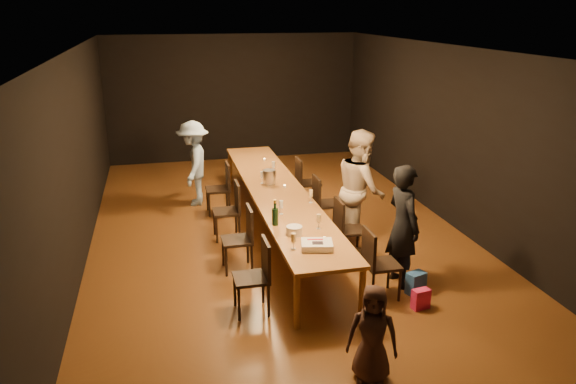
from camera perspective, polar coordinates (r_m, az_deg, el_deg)
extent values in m
plane|color=#4E2513|center=(9.39, -1.04, -4.19)|extent=(10.00, 10.00, 0.00)
cube|color=black|center=(13.77, -5.54, 9.47)|extent=(6.00, 0.04, 3.00)
cube|color=black|center=(4.45, 12.81, -10.19)|extent=(6.00, 0.04, 3.00)
cube|color=black|center=(8.82, -20.56, 3.41)|extent=(0.04, 10.00, 3.00)
cube|color=black|center=(9.98, 16.08, 5.49)|extent=(0.04, 10.00, 3.00)
cube|color=silver|center=(8.70, -1.16, 14.40)|extent=(6.00, 10.00, 0.04)
cube|color=#9C582D|center=(9.14, -1.07, 0.02)|extent=(0.90, 6.00, 0.05)
cylinder|color=#9C582D|center=(6.61, 0.90, -11.05)|extent=(0.08, 0.08, 0.70)
cylinder|color=#9C582D|center=(6.82, 7.54, -10.21)|extent=(0.08, 0.08, 0.70)
cylinder|color=#9C582D|center=(11.92, -5.89, 2.42)|extent=(0.08, 0.08, 0.70)
cylinder|color=#9C582D|center=(12.04, -2.11, 2.67)|extent=(0.08, 0.08, 0.70)
imported|color=black|center=(7.59, 11.61, -3.37)|extent=(0.48, 0.66, 1.67)
imported|color=beige|center=(8.70, 7.40, 0.32)|extent=(0.82, 0.99, 1.85)
imported|color=#96B9E8|center=(10.67, -9.56, 2.88)|extent=(0.77, 1.12, 1.60)
imported|color=#412A24|center=(5.77, 8.58, -14.09)|extent=(0.60, 0.51, 1.04)
cube|color=#E02161|center=(7.30, 13.34, -10.53)|extent=(0.24, 0.15, 0.26)
cube|color=#295CB5|center=(7.63, 12.86, -9.01)|extent=(0.28, 0.23, 0.30)
cube|color=white|center=(6.96, 2.95, -5.42)|extent=(0.44, 0.38, 0.09)
cube|color=black|center=(6.91, 3.03, -5.18)|extent=(0.15, 0.12, 0.00)
cube|color=red|center=(7.01, 2.78, -4.83)|extent=(0.20, 0.07, 0.00)
cylinder|color=white|center=(7.35, 0.64, -3.94)|extent=(0.27, 0.27, 0.12)
cylinder|color=silver|center=(9.44, -1.92, 1.55)|extent=(0.28, 0.28, 0.24)
cylinder|color=#B2B7B2|center=(7.22, 3.69, -4.77)|extent=(0.05, 0.05, 0.03)
cylinder|color=#B2B7B2|center=(9.28, -0.34, 0.58)|extent=(0.05, 0.05, 0.03)
cylinder|color=#B2B7B2|center=(10.94, -2.41, 3.32)|extent=(0.05, 0.05, 0.03)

